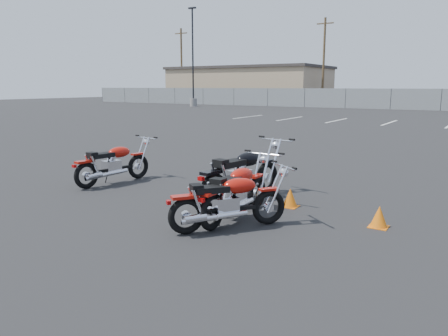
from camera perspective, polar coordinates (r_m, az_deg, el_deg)
The scene contains 13 objects.
ground at distance 7.19m, azimuth -3.90°, elevation -5.69°, with size 120.00×120.00×0.00m, color black.
motorcycle_front_red at distance 9.42m, azimuth -14.27°, elevation 0.56°, with size 0.73×1.90×0.93m.
motorcycle_second_black at distance 7.75m, azimuth 2.38°, elevation -0.82°, with size 0.87×2.15×1.06m.
motorcycle_third_red at distance 6.20m, azimuth 0.60°, elevation -4.40°, with size 1.41×1.66×0.90m.
motorcycle_rear_red at distance 6.68m, azimuth 1.61°, elevation -3.13°, with size 0.75×1.93×0.94m.
training_cone_near at distance 7.50m, azimuth 8.63°, elevation -3.84°, with size 0.27×0.27×0.32m.
training_cone_far at distance 6.75m, azimuth 19.60°, elevation -6.00°, with size 0.27×0.27×0.32m.
light_pole_west at distance 44.25m, azimuth -4.05°, elevation 11.15°, with size 0.80×0.70×9.49m.
chainlink_fence at distance 40.80m, azimuth 26.51°, elevation 7.99°, with size 80.06×0.06×1.80m.
tan_building_west at distance 54.25m, azimuth 3.30°, elevation 10.79°, with size 18.40×10.40×4.30m.
utility_pole_a at distance 56.16m, azimuth -5.57°, elevation 13.34°, with size 1.80×0.24×9.00m.
utility_pole_b at distance 48.40m, azimuth 12.89°, elevation 13.56°, with size 1.80×0.24×9.00m.
parking_line_stripes at distance 26.49m, azimuth 17.62°, elevation 5.80°, with size 15.12×4.00×0.01m.
Camera 1 is at (4.06, -5.58, 2.02)m, focal length 35.00 mm.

